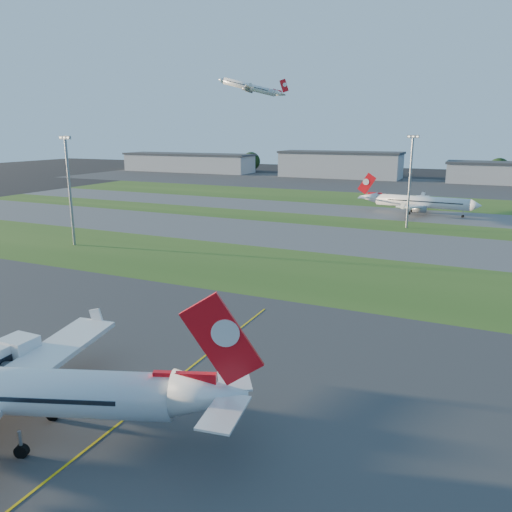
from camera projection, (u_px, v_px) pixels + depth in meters
The scene contains 19 objects.
ground at pixel (108, 392), 52.92m from camera, with size 700.00×700.00×0.00m, color black.
apron_near at pixel (108, 392), 52.92m from camera, with size 300.00×70.00×0.01m, color #333335.
grass_strip_a at pixel (286, 271), 98.77m from camera, with size 300.00×34.00×0.01m, color #2D511B.
taxiway_a at pixel (333, 239), 127.87m from camera, with size 300.00×32.00×0.01m, color #515154.
grass_strip_b at pixel (356, 223), 149.91m from camera, with size 300.00×18.00×0.01m, color #2D511B.
taxiway_b at pixel (371, 212), 169.31m from camera, with size 300.00×26.00×0.01m, color #515154.
grass_strip_c at pixel (389, 200), 198.40m from camera, with size 300.00×40.00×0.01m, color #2D511B.
apron_far at pixel (410, 186), 251.31m from camera, with size 400.00×80.00×0.01m, color #333335.
yellow_line at pixel (147, 402), 50.90m from camera, with size 0.25×60.00×0.02m, color gold.
airliner_taxiing at pixel (421, 202), 164.35m from camera, with size 37.04×31.33×11.56m.
airliner_departing at pixel (250, 87), 253.41m from camera, with size 32.57×27.42×10.46m.
light_mast_west at pixel (69, 184), 117.37m from camera, with size 3.20×0.70×25.80m.
light_mast_centre at pixel (410, 176), 138.48m from camera, with size 3.20×0.70×25.80m.
hangar_far_west at pixel (188, 162), 336.83m from camera, with size 91.80×23.00×12.20m.
hangar_west at pixel (340, 164), 294.07m from camera, with size 71.40×23.00×15.20m.
tree_far_west at pixel (151, 160), 364.36m from camera, with size 11.00×11.00×12.00m.
tree_west at pixel (251, 161), 333.66m from camera, with size 12.10×12.10×13.20m.
tree_mid_west at pixel (386, 168), 294.11m from camera, with size 9.90×9.90×10.80m.
tree_mid_east at pixel (499, 169), 272.29m from camera, with size 11.55×11.55×12.60m.
Camera 1 is at (34.17, -36.92, 26.92)m, focal length 35.00 mm.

